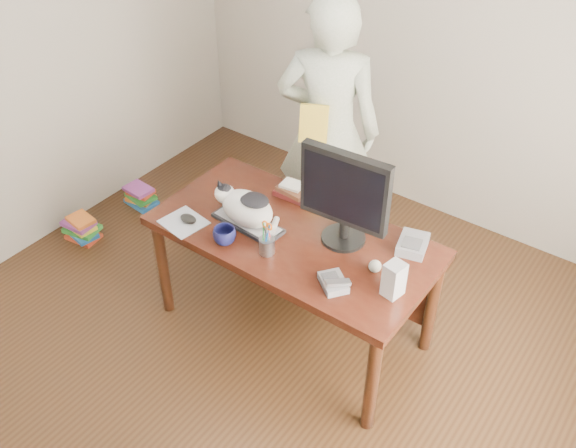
# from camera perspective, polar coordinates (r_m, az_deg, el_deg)

# --- Properties ---
(room) EXTENTS (4.50, 4.50, 4.50)m
(room) POSITION_cam_1_polar(r_m,az_deg,el_deg) (2.83, -6.60, 2.38)
(room) COLOR black
(room) RESTS_ON ground
(desk) EXTENTS (1.60, 0.80, 0.75)m
(desk) POSITION_cam_1_polar(r_m,az_deg,el_deg) (3.71, 1.18, -2.01)
(desk) COLOR black
(desk) RESTS_ON ground
(keyboard) EXTENTS (0.44, 0.19, 0.03)m
(keyboard) POSITION_cam_1_polar(r_m,az_deg,el_deg) (3.62, -3.58, 0.11)
(keyboard) COLOR black
(keyboard) RESTS_ON desk
(cat) EXTENTS (0.42, 0.22, 0.24)m
(cat) POSITION_cam_1_polar(r_m,az_deg,el_deg) (3.56, -3.83, 1.59)
(cat) COLOR white
(cat) RESTS_ON keyboard
(monitor) EXTENTS (0.50, 0.26, 0.56)m
(monitor) POSITION_cam_1_polar(r_m,az_deg,el_deg) (3.33, 5.05, 2.67)
(monitor) COLOR black
(monitor) RESTS_ON desk
(pen_cup) EXTENTS (0.09, 0.09, 0.21)m
(pen_cup) POSITION_cam_1_polar(r_m,az_deg,el_deg) (3.40, -1.89, -1.79)
(pen_cup) COLOR gray
(pen_cup) RESTS_ON desk
(mousepad) EXTENTS (0.26, 0.24, 0.01)m
(mousepad) POSITION_cam_1_polar(r_m,az_deg,el_deg) (3.69, -9.26, 0.17)
(mousepad) COLOR #B3B8C0
(mousepad) RESTS_ON desk
(mouse) EXTENTS (0.11, 0.08, 0.04)m
(mouse) POSITION_cam_1_polar(r_m,az_deg,el_deg) (3.67, -8.86, 0.47)
(mouse) COLOR black
(mouse) RESTS_ON mousepad
(coffee_mug) EXTENTS (0.18, 0.18, 0.10)m
(coffee_mug) POSITION_cam_1_polar(r_m,az_deg,el_deg) (3.49, -5.66, -1.04)
(coffee_mug) COLOR black
(coffee_mug) RESTS_ON desk
(phone) EXTENTS (0.20, 0.19, 0.07)m
(phone) POSITION_cam_1_polar(r_m,az_deg,el_deg) (3.24, 4.09, -5.21)
(phone) COLOR #5B5A5F
(phone) RESTS_ON desk
(speaker) EXTENTS (0.10, 0.11, 0.19)m
(speaker) POSITION_cam_1_polar(r_m,az_deg,el_deg) (3.18, 9.40, -4.89)
(speaker) COLOR #A5A5A8
(speaker) RESTS_ON desk
(baseball) EXTENTS (0.07, 0.07, 0.07)m
(baseball) POSITION_cam_1_polar(r_m,az_deg,el_deg) (3.34, 7.74, -3.74)
(baseball) COLOR beige
(baseball) RESTS_ON desk
(book_stack) EXTENTS (0.21, 0.16, 0.08)m
(book_stack) POSITION_cam_1_polar(r_m,az_deg,el_deg) (3.83, 0.51, 2.99)
(book_stack) COLOR #491313
(book_stack) RESTS_ON desk
(calculator) EXTENTS (0.19, 0.23, 0.06)m
(calculator) POSITION_cam_1_polar(r_m,az_deg,el_deg) (3.51, 11.03, -1.78)
(calculator) COLOR #5B5A5F
(calculator) RESTS_ON desk
(person) EXTENTS (0.79, 0.68, 1.83)m
(person) POSITION_cam_1_polar(r_m,az_deg,el_deg) (4.16, 3.59, 8.18)
(person) COLOR white
(person) RESTS_ON ground
(held_book) EXTENTS (0.20, 0.17, 0.24)m
(held_book) POSITION_cam_1_polar(r_m,az_deg,el_deg) (3.97, 2.30, 8.87)
(held_book) COLOR yellow
(held_book) RESTS_ON person
(book_pile_a) EXTENTS (0.27, 0.22, 0.18)m
(book_pile_a) POSITION_cam_1_polar(r_m,az_deg,el_deg) (4.89, -17.87, -0.39)
(book_pile_a) COLOR #B53319
(book_pile_a) RESTS_ON ground
(book_pile_b) EXTENTS (0.26, 0.20, 0.15)m
(book_pile_b) POSITION_cam_1_polar(r_m,az_deg,el_deg) (5.14, -12.97, 2.44)
(book_pile_b) COLOR #1A589F
(book_pile_b) RESTS_ON ground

